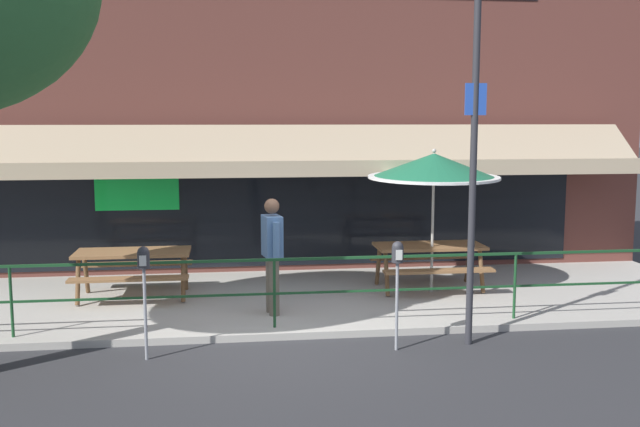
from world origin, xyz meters
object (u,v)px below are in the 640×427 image
object	(u,v)px
picnic_table_left	(133,261)
picnic_table_centre	(429,254)
parking_meter_near	(144,269)
parking_meter_far	(397,263)
patio_umbrella_centre	(434,167)
pedestrian_walking	(272,250)
street_sign_pole	(473,172)

from	to	relation	value
picnic_table_left	picnic_table_centre	world-z (taller)	same
picnic_table_left	parking_meter_near	world-z (taller)	parking_meter_near
parking_meter_far	parking_meter_near	bearing A→B (deg)	179.28
picnic_table_left	patio_umbrella_centre	distance (m)	5.08
pedestrian_walking	street_sign_pole	size ratio (longest dim) A/B	0.38
parking_meter_near	picnic_table_left	bearing A→B (deg)	100.07
picnic_table_centre	parking_meter_near	size ratio (longest dim) A/B	1.27
patio_umbrella_centre	parking_meter_far	world-z (taller)	patio_umbrella_centre
picnic_table_left	picnic_table_centre	xyz separation A→B (m)	(4.85, -0.05, 0.00)
picnic_table_centre	parking_meter_near	world-z (taller)	parking_meter_near
picnic_table_left	parking_meter_far	distance (m)	4.61
patio_umbrella_centre	parking_meter_near	world-z (taller)	patio_umbrella_centre
picnic_table_centre	parking_meter_far	distance (m)	3.04
picnic_table_left	parking_meter_far	size ratio (longest dim) A/B	1.27
patio_umbrella_centre	street_sign_pole	bearing A→B (deg)	-94.83
picnic_table_left	street_sign_pole	distance (m)	5.59
parking_meter_far	street_sign_pole	world-z (taller)	street_sign_pole
patio_umbrella_centre	parking_meter_far	size ratio (longest dim) A/B	1.67
patio_umbrella_centre	pedestrian_walking	xyz separation A→B (m)	(-2.70, -1.01, -1.12)
picnic_table_centre	parking_meter_near	distance (m)	5.15
parking_meter_far	street_sign_pole	bearing A→B (deg)	7.08
pedestrian_walking	parking_meter_far	size ratio (longest dim) A/B	1.20
picnic_table_left	pedestrian_walking	world-z (taller)	pedestrian_walking
pedestrian_walking	street_sign_pole	xyz separation A→B (m)	(2.50, -1.45, 1.22)
picnic_table_centre	parking_meter_far	size ratio (longest dim) A/B	1.27
pedestrian_walking	street_sign_pole	bearing A→B (deg)	-30.19
picnic_table_left	patio_umbrella_centre	size ratio (longest dim) A/B	0.76
parking_meter_far	picnic_table_centre	bearing A→B (deg)	66.16
picnic_table_centre	patio_umbrella_centre	xyz separation A→B (m)	(0.00, -0.16, 1.47)
picnic_table_centre	parking_meter_far	world-z (taller)	parking_meter_far
picnic_table_left	picnic_table_centre	distance (m)	4.85
pedestrian_walking	parking_meter_far	world-z (taller)	pedestrian_walking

